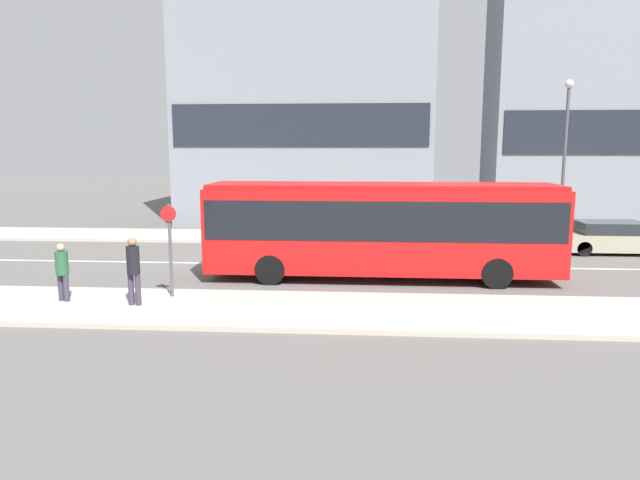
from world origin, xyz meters
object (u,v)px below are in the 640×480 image
(pedestrian_down_pavement, at_px, (133,266))
(street_lamp, at_px, (565,145))
(pedestrian_near_stop, at_px, (62,269))
(city_bus, at_px, (381,224))
(bus_stop_sign, at_px, (170,243))
(parked_car_0, at_px, (612,238))

(pedestrian_down_pavement, height_order, street_lamp, street_lamp)
(pedestrian_near_stop, relative_size, street_lamp, 0.23)
(city_bus, relative_size, pedestrian_down_pavement, 6.21)
(pedestrian_near_stop, distance_m, bus_stop_sign, 2.97)
(parked_car_0, height_order, pedestrian_down_pavement, pedestrian_down_pavement)
(parked_car_0, xyz_separation_m, street_lamp, (-1.58, 1.61, 3.80))
(parked_car_0, relative_size, pedestrian_down_pavement, 2.52)
(parked_car_0, relative_size, street_lamp, 0.66)
(city_bus, relative_size, bus_stop_sign, 4.33)
(pedestrian_down_pavement, bearing_deg, street_lamp, -136.40)
(pedestrian_near_stop, bearing_deg, bus_stop_sign, -147.83)
(pedestrian_near_stop, bearing_deg, parked_car_0, -134.75)
(street_lamp, bearing_deg, city_bus, -139.39)
(pedestrian_down_pavement, relative_size, bus_stop_sign, 0.70)
(pedestrian_near_stop, height_order, bus_stop_sign, bus_stop_sign)
(parked_car_0, distance_m, pedestrian_near_stop, 20.78)
(pedestrian_down_pavement, relative_size, street_lamp, 0.26)
(bus_stop_sign, distance_m, street_lamp, 17.70)
(parked_car_0, xyz_separation_m, bus_stop_sign, (-15.71, -8.69, 1.05))
(parked_car_0, height_order, bus_stop_sign, bus_stop_sign)
(pedestrian_down_pavement, distance_m, bus_stop_sign, 1.28)
(city_bus, relative_size, street_lamp, 1.63)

